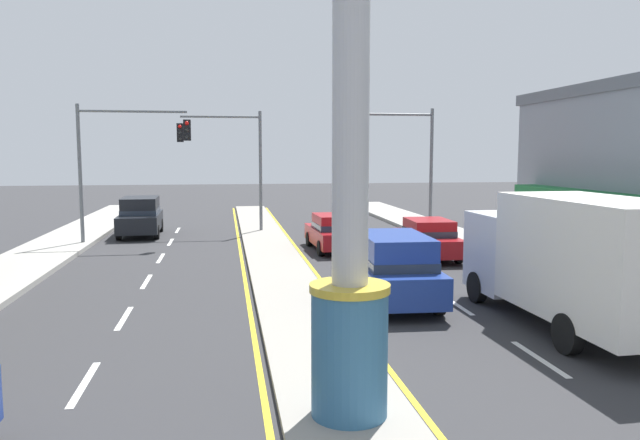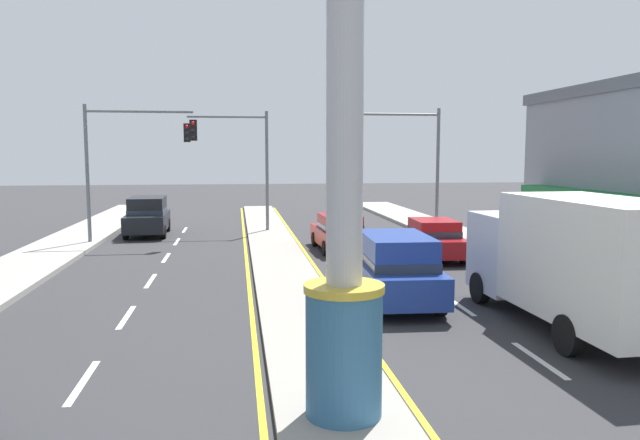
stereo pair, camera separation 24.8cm
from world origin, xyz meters
name	(u,v)px [view 1 (the left image)]	position (x,y,z in m)	size (l,w,h in m)	color
median_strip	(282,275)	(0.00, 18.00, 0.07)	(2.07, 52.00, 0.14)	gray
sidewalk_right	(569,278)	(9.04, 16.00, 0.09)	(2.82, 60.00, 0.18)	#9E9B93
lane_markings	(286,286)	(0.00, 16.65, 0.00)	(8.81, 52.00, 0.01)	silver
district_sign	(351,109)	(0.00, 6.91, 4.71)	(7.59, 1.21, 8.32)	#33668C
traffic_light_left_side	(121,149)	(-6.27, 26.08, 4.25)	(4.86, 0.46, 6.20)	slate
traffic_light_right_side	(396,150)	(6.27, 26.50, 4.25)	(4.86, 0.46, 6.20)	slate
traffic_light_median_far	(231,151)	(-1.50, 29.53, 4.19)	(4.20, 0.46, 6.20)	slate
sedan_near_right_lane	(334,232)	(2.69, 23.28, 0.79)	(1.96, 4.36, 1.53)	maroon
suv_far_right_lane	(393,267)	(2.68, 14.09, 0.98)	(2.12, 4.68, 1.90)	navy
sedan_near_left_lane	(428,238)	(5.98, 20.88, 0.79)	(1.98, 4.37, 1.53)	maroon
box_truck_mid_left_lane	(571,257)	(6.02, 11.00, 1.69)	(2.35, 6.95, 3.12)	silver
suv_kerb_right	(140,216)	(-5.99, 29.41, 0.98)	(2.09, 4.66, 1.90)	black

